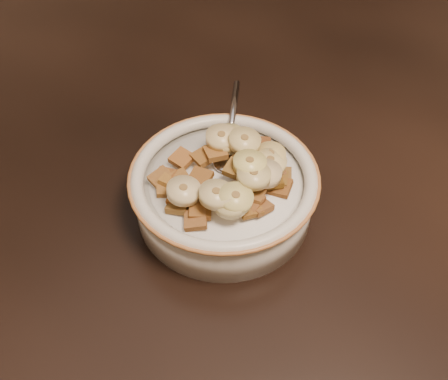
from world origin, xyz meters
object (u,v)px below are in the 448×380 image
Objects in this scene: chair at (333,11)px; spoon at (227,158)px; cereal_bowl at (224,196)px; table at (230,108)px.

chair is 24.57× the size of spoon.
spoon reaches higher than cereal_bowl.
chair reaches higher than spoon.
chair reaches higher than table.
chair is at bearing 104.91° from table.
chair is at bearing -101.95° from spoon.
spoon reaches higher than table.
cereal_bowl is at bearing -55.48° from table.
table is 0.20m from cereal_bowl.
chair is 0.90m from spoon.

